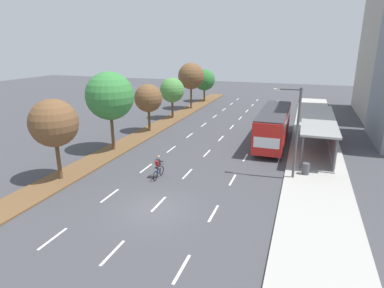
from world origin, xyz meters
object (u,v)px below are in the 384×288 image
bus (274,123)px  median_tree_second (110,96)px  cyclist (158,168)px  streetlight (295,127)px  median_tree_third (148,98)px  median_tree_fourth (172,90)px  median_tree_nearest (54,123)px  median_tree_fifth (191,76)px  bus_shelter (320,130)px  trash_bin (306,169)px  median_tree_farthest (204,80)px

bus → median_tree_second: median_tree_second is taller
cyclist → median_tree_second: median_tree_second is taller
streetlight → cyclist: bearing=-161.8°
median_tree_third → streetlight: bearing=-28.8°
bus → median_tree_fourth: bearing=152.5°
streetlight → median_tree_fourth: bearing=135.1°
median_tree_second → median_tree_third: bearing=89.0°
median_tree_nearest → median_tree_third: bearing=89.9°
median_tree_fourth → median_tree_fifth: (0.08, 7.16, 1.18)m
bus → streetlight: 9.11m
bus_shelter → median_tree_second: 19.39m
bus_shelter → bus: (-4.28, 0.53, 0.20)m
bus_shelter → trash_bin: 7.40m
median_tree_second → median_tree_farthest: size_ratio=1.32×
median_tree_farthest → streetlight: size_ratio=0.82×
bus → median_tree_nearest: median_tree_nearest is taller
bus → cyclist: (-7.00, -11.68, -1.28)m
median_tree_nearest → median_tree_fourth: size_ratio=1.11×
trash_bin → median_tree_third: bearing=155.3°
cyclist → trash_bin: size_ratio=2.14×
bus → median_tree_nearest: bearing=-133.3°
median_tree_fourth → streetlight: (15.86, -15.78, 0.14)m
bus_shelter → median_tree_third: size_ratio=2.56×
bus → median_tree_nearest: size_ratio=1.95×
median_tree_second → bus: bearing=27.8°
cyclist → bus_shelter: bearing=44.7°
median_tree_fifth → streetlight: (15.77, -22.94, -1.04)m
median_tree_fourth → cyclist: bearing=-70.4°
cyclist → streetlight: 10.14m
streetlight → median_tree_third: bearing=151.2°
median_tree_third → median_tree_fifth: bearing=90.4°
cyclist → trash_bin: 10.93m
median_tree_farthest → cyclist: bearing=-78.5°
bus → trash_bin: size_ratio=13.28×
bus_shelter → median_tree_farthest: 28.47m
cyclist → median_tree_farthest: 33.92m
streetlight → trash_bin: 3.59m
bus_shelter → trash_bin: bus_shelter is taller
median_tree_fourth → median_tree_fifth: bearing=89.3°
median_tree_second → trash_bin: (16.84, -0.55, -4.49)m
median_tree_nearest → median_tree_farthest: (-0.19, 35.80, -0.54)m
median_tree_nearest → cyclist: bearing=22.2°
median_tree_nearest → median_tree_fourth: median_tree_nearest is taller
bus → cyclist: bus is taller
median_tree_nearest → median_tree_farthest: bearing=90.3°
median_tree_fifth → median_tree_farthest: size_ratio=1.26×
median_tree_fourth → median_tree_fifth: 7.26m
median_tree_third → median_tree_fourth: (-0.17, 7.16, -0.04)m
cyclist → median_tree_second: size_ratio=0.26×
bus_shelter → cyclist: 15.90m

